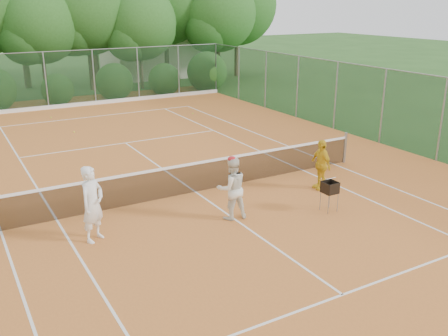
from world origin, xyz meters
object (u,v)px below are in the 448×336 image
at_px(player_yellow, 321,164).
at_px(player_center_grp, 232,188).
at_px(ball_hopper, 330,188).
at_px(player_white, 93,204).

bearing_deg(player_yellow, player_center_grp, -74.45).
height_order(player_center_grp, player_yellow, player_center_grp).
bearing_deg(ball_hopper, player_yellow, 58.75).
distance_m(player_white, player_center_grp, 3.56).
bearing_deg(player_center_grp, player_yellow, 9.09).
bearing_deg(player_yellow, ball_hopper, -25.60).
xyz_separation_m(player_center_grp, player_yellow, (3.49, 0.56, -0.07)).
bearing_deg(player_white, player_yellow, -35.02).
height_order(player_white, ball_hopper, player_white).
height_order(player_center_grp, ball_hopper, player_center_grp).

